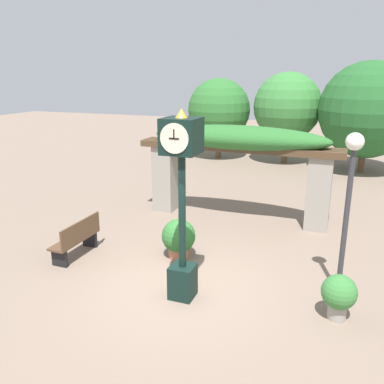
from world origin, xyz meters
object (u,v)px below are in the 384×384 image
Objects in this scene: potted_plant_near_right at (339,294)px; park_bench at (77,239)px; potted_plant_near_left at (179,238)px; lamp_post at (350,181)px; pedestal_clock at (182,191)px.

park_bench reaches higher than potted_plant_near_right.
potted_plant_near_left is at bearing 159.95° from potted_plant_near_right.
park_bench is 0.46× the size of lamp_post.
pedestal_clock is 3.23m from potted_plant_near_right.
lamp_post is at bearing 94.38° from park_bench.
park_bench is at bearing 165.18° from pedestal_clock.
potted_plant_near_right is at bearing -20.05° from potted_plant_near_left.
lamp_post is (5.73, 0.44, 1.81)m from park_bench.
potted_plant_near_left is at bearing 109.72° from park_bench.
potted_plant_near_left is 1.12× the size of potted_plant_near_right.
potted_plant_near_right is (2.78, 0.29, -1.63)m from pedestal_clock.
park_bench is (-5.74, 0.49, -0.04)m from potted_plant_near_right.
potted_plant_near_right is 0.26× the size of lamp_post.
potted_plant_near_left is 0.64× the size of park_bench.
potted_plant_near_right is 5.76m from park_bench.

